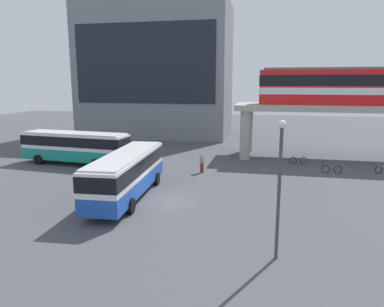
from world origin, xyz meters
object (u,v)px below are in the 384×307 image
pedestrian_walking_across (150,157)px  train (359,86)px  bicycle_red (298,161)px  station_building (155,72)px  bus_secondary (75,145)px  pedestrian_near_building (202,163)px  bicycle_brown (332,169)px  bicycle_silver (384,169)px  bus_main (127,170)px

pedestrian_walking_across → train: bearing=19.6°
bicycle_red → pedestrian_walking_across: pedestrian_walking_across is taller
station_building → bus_secondary: size_ratio=1.97×
pedestrian_near_building → train: bearing=32.1°
bicycle_brown → pedestrian_walking_across: pedestrian_walking_across is taller
station_building → train: bearing=-26.2°
bicycle_silver → pedestrian_walking_across: size_ratio=1.03×
bus_main → pedestrian_near_building: (3.81, 8.35, -1.13)m
bicycle_brown → bus_main: bearing=-145.3°
bus_secondary → pedestrian_near_building: size_ratio=6.22×
bus_main → bicycle_brown: 18.75m
station_building → bus_main: size_ratio=1.98×
bus_main → pedestrian_walking_across: 10.57m
station_building → pedestrian_walking_across: 22.66m
bus_secondary → pedestrian_walking_across: bearing=10.2°
bus_main → bicycle_brown: size_ratio=6.24×
station_building → bus_main: bearing=-76.1°
train → bus_main: train is taller
bicycle_brown → pedestrian_near_building: pedestrian_near_building is taller
station_building → bus_main: (7.53, -30.38, -7.67)m
station_building → train: station_building is taller
bus_main → bus_secondary: bearing=135.5°
bus_secondary → bicycle_silver: 29.28m
train → bus_secondary: train is taller
bus_secondary → bicycle_brown: (24.52, 1.63, -1.63)m
bicycle_silver → pedestrian_near_building: pedestrian_near_building is taller
train → pedestrian_near_building: (-14.70, -9.22, -6.87)m
train → bicycle_silver: train is taller
bicycle_brown → pedestrian_near_building: 11.78m
train → bicycle_red: 10.11m
bicycle_silver → pedestrian_near_building: bearing=-168.9°
train → pedestrian_near_building: size_ratio=11.16×
bicycle_red → pedestrian_near_building: pedestrian_near_building is taller
station_building → bus_secondary: station_building is taller
train → bicycle_brown: bearing=-114.5°
pedestrian_walking_across → pedestrian_near_building: bearing=-19.5°
station_building → train: size_ratio=1.10×
bus_main → bus_secondary: 12.85m
bicycle_brown → pedestrian_near_building: size_ratio=0.99×
train → bus_main: (-18.51, -17.56, -5.74)m
bus_secondary → pedestrian_walking_across: (7.34, 1.32, -1.22)m
bicycle_brown → pedestrian_walking_across: (-17.18, -0.30, 0.41)m
station_building → pedestrian_near_building: station_building is taller
bicycle_silver → bicycle_brown: (-4.61, -0.87, 0.00)m
station_building → pedestrian_walking_across: bearing=-74.1°
bicycle_red → bicycle_brown: bearing=-49.9°
station_building → bus_main: 32.23m
pedestrian_walking_across → bicycle_brown: bearing=1.0°
pedestrian_near_building → pedestrian_walking_across: pedestrian_near_building is taller
bicycle_silver → pedestrian_near_building: 16.47m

